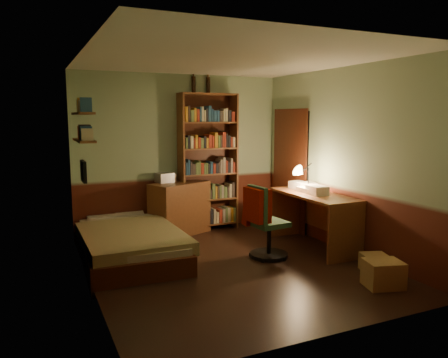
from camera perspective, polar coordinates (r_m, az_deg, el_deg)
name	(u,v)px	position (r m, az deg, el deg)	size (l,w,h in m)	color
floor	(232,266)	(5.75, 1.05, -11.33)	(3.50, 4.00, 0.02)	black
ceiling	(233,58)	(5.47, 1.12, 15.50)	(3.50, 4.00, 0.02)	silver
wall_back	(180,154)	(7.32, -5.71, 3.32)	(3.50, 0.02, 2.60)	#93AE88
wall_left	(86,173)	(4.97, -17.57, 0.73)	(0.02, 4.00, 2.60)	#93AE88
wall_right	(344,160)	(6.41, 15.44, 2.40)	(0.02, 4.00, 2.60)	#93AE88
wall_front	(335,190)	(3.76, 14.35, -1.40)	(3.50, 0.02, 2.60)	#93AE88
doorway	(291,171)	(7.46, 8.74, 1.04)	(0.06, 0.90, 2.00)	black
door_trim	(289,171)	(7.44, 8.51, 1.03)	(0.02, 0.98, 2.08)	#3C180C
bed	(128,232)	(6.20, -12.38, -6.77)	(1.20, 2.25, 0.67)	olive
dresser	(180,208)	(7.18, -5.81, -3.83)	(0.96, 0.48, 0.85)	brown
mini_stereo	(166,177)	(7.15, -7.64, 0.20)	(0.29, 0.22, 0.16)	#B2B2B7
bookshelf	(208,163)	(7.33, -2.09, 2.16)	(0.98, 0.31, 2.29)	brown
bottle_left	(193,85)	(7.34, -4.01, 12.17)	(0.07, 0.07, 0.27)	black
bottle_right	(208,85)	(7.43, -2.09, 12.12)	(0.07, 0.07, 0.27)	black
desk	(313,220)	(6.56, 11.60, -5.33)	(0.62, 1.49, 0.80)	brown
paper_stack	(308,186)	(6.87, 10.98, -0.86)	(0.19, 0.26, 0.11)	silver
desk_lamp	(309,173)	(6.71, 10.98, 0.84)	(0.16, 0.16, 0.55)	black
office_chair	(269,224)	(5.99, 5.93, -5.86)	(0.46, 0.41, 0.93)	#2D4F32
red_jacket	(272,172)	(6.00, 6.31, 0.86)	(0.21, 0.38, 0.45)	#9A1300
wall_shelf_lower	(84,140)	(6.05, -17.82, 4.83)	(0.20, 0.90, 0.03)	brown
wall_shelf_upper	(83,114)	(6.04, -17.97, 8.14)	(0.20, 0.90, 0.03)	brown
framed_picture	(83,171)	(5.57, -17.88, 0.96)	(0.04, 0.32, 0.26)	black
cardboard_box_a	(383,274)	(5.35, 20.09, -11.56)	(0.40, 0.32, 0.30)	#9C7944
cardboard_box_b	(374,262)	(5.84, 19.00, -10.27)	(0.30, 0.25, 0.21)	#9C7944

